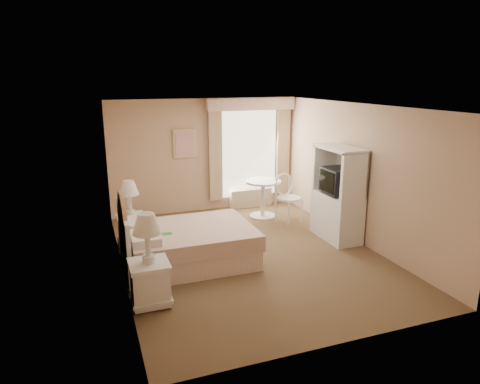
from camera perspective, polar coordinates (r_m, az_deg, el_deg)
name	(u,v)px	position (r m, az deg, el deg)	size (l,w,h in m)	color
room	(250,183)	(7.03, 1.28, 1.17)	(4.21, 5.51, 2.51)	brown
window	(250,150)	(9.81, 1.39, 5.67)	(2.05, 0.22, 2.51)	white
framed_art	(185,143)	(9.40, -7.35, 6.44)	(0.52, 0.04, 0.62)	#D6B883
bed	(184,244)	(7.02, -7.50, -6.84)	(2.07, 1.56, 1.38)	#DA9F8D
nightstand_near	(149,271)	(5.82, -12.00, -10.32)	(0.51, 0.51, 1.25)	white
nightstand_far	(131,222)	(7.89, -14.35, -3.84)	(0.48, 0.48, 1.17)	white
round_table	(263,193)	(9.19, 3.07, -0.09)	(0.76, 0.76, 0.81)	silver
cafe_chair	(287,194)	(8.94, 6.25, -0.26)	(0.62, 0.62, 1.02)	silver
armoire	(338,201)	(8.10, 12.89, -1.21)	(0.52, 1.04, 1.73)	white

